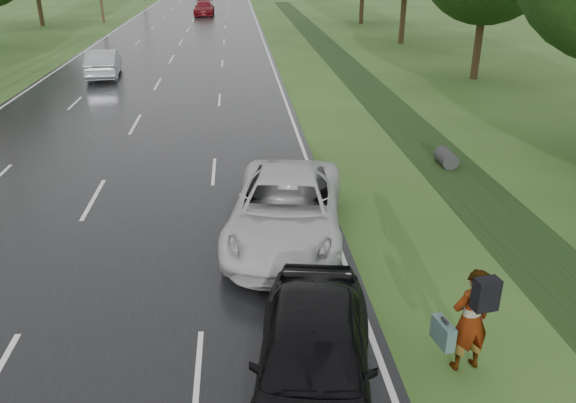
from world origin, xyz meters
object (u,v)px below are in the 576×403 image
Objects in this scene: pedestrian at (470,319)px; white_pickup at (287,209)px; dark_sedan at (314,357)px; silver_sedan at (104,63)px.

white_pickup is at bearing -72.31° from pedestrian.
white_pickup reaches higher than dark_sedan.
pedestrian is at bearing -53.13° from white_pickup.
pedestrian is at bearing 19.97° from dark_sedan.
pedestrian is at bearing 107.53° from silver_sedan.
dark_sedan is at bearing 0.73° from pedestrian.
dark_sedan is 28.39m from silver_sedan.
silver_sedan is (-11.50, 26.49, -0.20)m from pedestrian.
pedestrian reaches higher than white_pickup.
white_pickup is 5.65m from dark_sedan.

